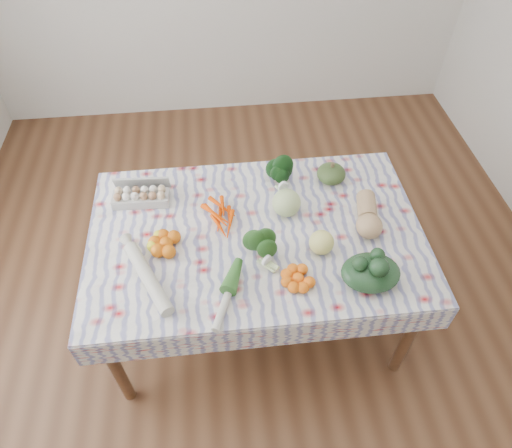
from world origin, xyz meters
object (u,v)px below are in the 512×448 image
object	(u,v)px
kabocha_squash	(331,174)
butternut_squash	(368,214)
dining_table	(256,242)
cabbage	(286,203)
grapefruit	(321,242)
egg_carton	(141,197)

from	to	relation	value
kabocha_squash	butternut_squash	bearing A→B (deg)	-70.96
dining_table	cabbage	bearing A→B (deg)	34.03
dining_table	butternut_squash	size ratio (longest dim) A/B	5.77
cabbage	grapefruit	size ratio (longest dim) A/B	1.23
egg_carton	grapefruit	size ratio (longest dim) A/B	2.46
dining_table	egg_carton	world-z (taller)	egg_carton
kabocha_squash	cabbage	distance (m)	0.35
dining_table	kabocha_squash	distance (m)	0.57
dining_table	grapefruit	bearing A→B (deg)	-27.12
cabbage	grapefruit	bearing A→B (deg)	-64.36
cabbage	butternut_squash	xyz separation A→B (m)	(0.39, -0.11, -0.01)
dining_table	butternut_squash	bearing A→B (deg)	0.07
butternut_squash	egg_carton	bearing A→B (deg)	177.98
egg_carton	grapefruit	distance (m)	0.97
egg_carton	kabocha_squash	size ratio (longest dim) A/B	1.87
dining_table	grapefruit	world-z (taller)	grapefruit
grapefruit	butternut_squash	bearing A→B (deg)	29.47
grapefruit	cabbage	bearing A→B (deg)	115.64
grapefruit	dining_table	bearing A→B (deg)	152.88
cabbage	kabocha_squash	bearing A→B (deg)	37.31
dining_table	kabocha_squash	xyz separation A→B (m)	(0.45, 0.33, 0.13)
cabbage	egg_carton	bearing A→B (deg)	168.02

